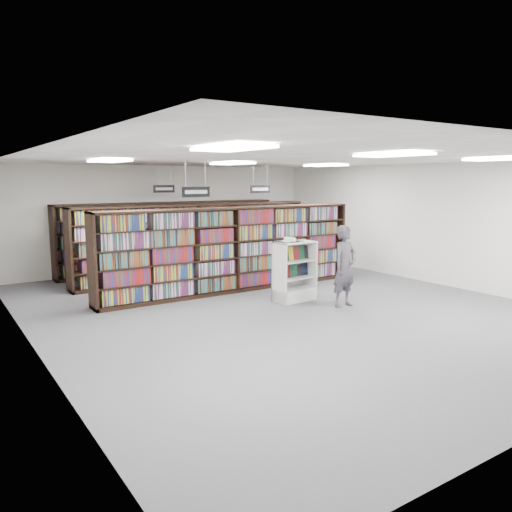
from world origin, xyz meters
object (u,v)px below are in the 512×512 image
bookshelf_row_near (233,249)px  endcap_display (294,280)px  shopper (345,266)px  open_book (290,240)px

bookshelf_row_near → endcap_display: bearing=-68.7°
shopper → endcap_display: bearing=111.4°
bookshelf_row_near → shopper: 2.97m
bookshelf_row_near → open_book: (0.54, -1.63, 0.35)m
endcap_display → open_book: open_book is taller
endcap_display → shopper: 1.28m
endcap_display → shopper: bearing=-65.6°
endcap_display → bookshelf_row_near: bearing=106.6°
bookshelf_row_near → endcap_display: size_ratio=5.11×
shopper → bookshelf_row_near: bearing=106.7°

